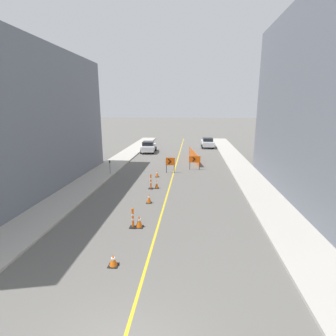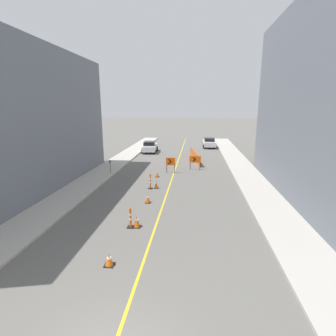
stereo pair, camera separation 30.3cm
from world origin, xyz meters
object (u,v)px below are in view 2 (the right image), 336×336
at_px(arrow_barricade_secondary, 195,160).
at_px(parked_car_curb_near, 150,147).
at_px(arrow_barricade_primary, 171,162).
at_px(delineator_post_rear, 150,182).
at_px(parked_car_curb_mid, 209,143).
at_px(traffic_cone_nearest, 109,260).
at_px(traffic_cone_fourth, 156,184).
at_px(delineator_post_front, 130,219).
at_px(traffic_cone_second, 137,221).
at_px(parking_meter_near_curb, 110,164).
at_px(traffic_cone_fifth, 157,174).
at_px(traffic_cone_third, 148,198).

bearing_deg(arrow_barricade_secondary, parked_car_curb_near, 123.10).
bearing_deg(arrow_barricade_primary, delineator_post_rear, -104.02).
xyz_separation_m(delineator_post_rear, parked_car_curb_mid, (5.69, 22.47, 0.26)).
bearing_deg(parked_car_curb_mid, traffic_cone_nearest, -101.73).
bearing_deg(arrow_barricade_primary, traffic_cone_fourth, -99.42).
bearing_deg(delineator_post_front, traffic_cone_nearest, -90.44).
bearing_deg(delineator_post_front, parked_car_curb_near, 97.49).
height_order(traffic_cone_second, parking_meter_near_curb, parking_meter_near_curb).
bearing_deg(delineator_post_rear, traffic_cone_fifth, 89.71).
bearing_deg(delineator_post_rear, traffic_cone_third, -83.30).
height_order(traffic_cone_fourth, arrow_barricade_secondary, arrow_barricade_secondary).
height_order(delineator_post_front, parked_car_curb_mid, parked_car_curb_mid).
distance_m(delineator_post_front, parked_car_curb_near, 24.25).
xyz_separation_m(arrow_barricade_primary, parked_car_curb_mid, (4.56, 17.16, -0.29)).
relative_size(traffic_cone_second, delineator_post_front, 0.60).
bearing_deg(traffic_cone_fourth, traffic_cone_second, -90.11).
distance_m(traffic_cone_second, delineator_post_front, 0.37).
bearing_deg(arrow_barricade_primary, delineator_post_front, -96.75).
distance_m(traffic_cone_second, parking_meter_near_curb, 11.99).
bearing_deg(parking_meter_near_curb, traffic_cone_fourth, -36.73).
height_order(delineator_post_front, arrow_barricade_primary, arrow_barricade_primary).
distance_m(traffic_cone_nearest, delineator_post_front, 3.58).
height_order(delineator_post_rear, parked_car_curb_mid, parked_car_curb_mid).
relative_size(traffic_cone_fourth, arrow_barricade_secondary, 0.49).
bearing_deg(traffic_cone_nearest, traffic_cone_fifth, 90.27).
height_order(delineator_post_front, parked_car_curb_near, parked_car_curb_near).
relative_size(traffic_cone_third, arrow_barricade_secondary, 0.46).
relative_size(traffic_cone_third, traffic_cone_fourth, 0.93).
xyz_separation_m(traffic_cone_nearest, parked_car_curb_mid, (5.60, 33.02, 0.54)).
bearing_deg(delineator_post_front, parked_car_curb_mid, 79.28).
xyz_separation_m(traffic_cone_fourth, arrow_barricade_secondary, (3.09, 6.74, 0.70)).
xyz_separation_m(parked_car_curb_near, parking_meter_near_curb, (-1.57, -13.12, 0.28)).
height_order(traffic_cone_fourth, parked_car_curb_mid, parked_car_curb_mid).
relative_size(traffic_cone_nearest, parked_car_curb_near, 0.12).
xyz_separation_m(traffic_cone_second, traffic_cone_third, (-0.07, 3.72, -0.01)).
distance_m(traffic_cone_fourth, delineator_post_rear, 0.52).
relative_size(traffic_cone_third, parked_car_curb_mid, 0.15).
xyz_separation_m(traffic_cone_nearest, traffic_cone_third, (0.29, 7.37, 0.07)).
relative_size(traffic_cone_nearest, traffic_cone_fifth, 0.87).
height_order(traffic_cone_third, arrow_barricade_primary, arrow_barricade_primary).
bearing_deg(traffic_cone_third, arrow_barricade_secondary, 72.52).
distance_m(traffic_cone_nearest, parked_car_curb_mid, 33.50).
distance_m(delineator_post_front, parked_car_curb_mid, 29.97).
bearing_deg(parked_car_curb_mid, traffic_cone_fourth, -105.30).
distance_m(traffic_cone_third, delineator_post_rear, 3.21).
distance_m(traffic_cone_nearest, traffic_cone_second, 3.67).
xyz_separation_m(delineator_post_front, delineator_post_rear, (-0.11, 6.98, 0.05)).
xyz_separation_m(traffic_cone_nearest, parking_meter_near_curb, (-4.70, 14.50, 0.82)).
xyz_separation_m(traffic_cone_third, delineator_post_rear, (-0.37, 3.18, 0.21)).
height_order(delineator_post_rear, arrow_barricade_primary, arrow_barricade_primary).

